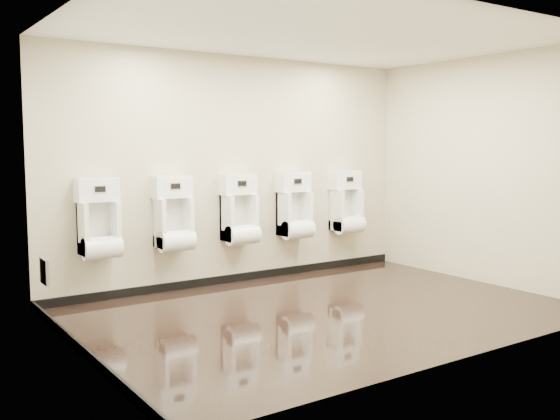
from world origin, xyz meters
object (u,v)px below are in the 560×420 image
at_px(urinal_0, 99,225).
at_px(urinal_3, 295,211).
at_px(urinal_1, 174,219).
at_px(urinal_2, 240,214).
at_px(access_panel, 44,272).
at_px(urinal_4, 347,207).

relative_size(urinal_0, urinal_3, 1.00).
height_order(urinal_1, urinal_2, same).
relative_size(urinal_0, urinal_2, 1.00).
height_order(urinal_1, urinal_3, same).
distance_m(access_panel, urinal_2, 2.47).
xyz_separation_m(urinal_1, urinal_4, (2.58, 0.00, 0.00)).
height_order(urinal_2, urinal_3, same).
bearing_deg(urinal_1, urinal_0, 180.00).
bearing_deg(urinal_3, access_panel, -172.97).
bearing_deg(urinal_0, urinal_3, 0.00).
bearing_deg(urinal_0, urinal_2, 0.00).
relative_size(access_panel, urinal_0, 0.30).
distance_m(access_panel, urinal_4, 4.15).
bearing_deg(urinal_2, urinal_0, 180.00).
relative_size(access_panel, urinal_4, 0.30).
distance_m(urinal_0, urinal_4, 3.44).
bearing_deg(access_panel, urinal_3, 7.03).
bearing_deg(urinal_3, urinal_4, 0.00).
xyz_separation_m(urinal_3, urinal_4, (0.88, 0.00, 0.00)).
height_order(access_panel, urinal_1, urinal_1).
bearing_deg(urinal_1, urinal_3, 0.00).
bearing_deg(urinal_2, urinal_4, 0.00).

